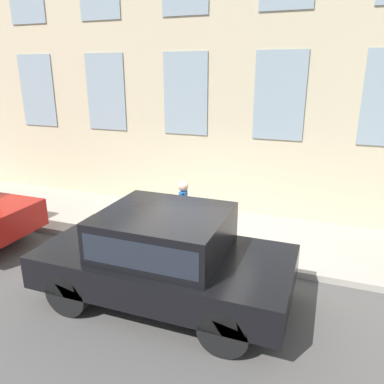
{
  "coord_description": "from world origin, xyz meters",
  "views": [
    {
      "loc": [
        -6.68,
        -2.5,
        3.82
      ],
      "look_at": [
        0.43,
        0.16,
        1.36
      ],
      "focal_mm": 35.0,
      "sensor_mm": 36.0,
      "label": 1
    }
  ],
  "objects": [
    {
      "name": "sidewalk",
      "position": [
        1.4,
        0.0,
        0.07
      ],
      "size": [
        2.79,
        60.0,
        0.13
      ],
      "color": "#A8A093",
      "rests_on": "ground_plane"
    },
    {
      "name": "fire_hydrant",
      "position": [
        0.38,
        -0.06,
        0.57
      ],
      "size": [
        0.3,
        0.42,
        0.86
      ],
      "color": "red",
      "rests_on": "sidewalk"
    },
    {
      "name": "parked_car_black_near",
      "position": [
        -1.53,
        -0.08,
        0.91
      ],
      "size": [
        2.08,
        4.23,
        1.63
      ],
      "color": "black",
      "rests_on": "ground_plane"
    },
    {
      "name": "building_facade",
      "position": [
        2.94,
        0.0,
        4.5
      ],
      "size": [
        0.33,
        40.0,
        8.99
      ],
      "color": "#C6B793",
      "rests_on": "ground_plane"
    },
    {
      "name": "person",
      "position": [
        0.47,
        0.38,
        1.0
      ],
      "size": [
        0.35,
        0.23,
        1.44
      ],
      "rotation": [
        0.0,
        0.0,
        0.11
      ],
      "color": "navy",
      "rests_on": "sidewalk"
    },
    {
      "name": "ground_plane",
      "position": [
        0.0,
        0.0,
        0.0
      ],
      "size": [
        80.0,
        80.0,
        0.0
      ],
      "primitive_type": "plane",
      "color": "#514F4C"
    }
  ]
}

